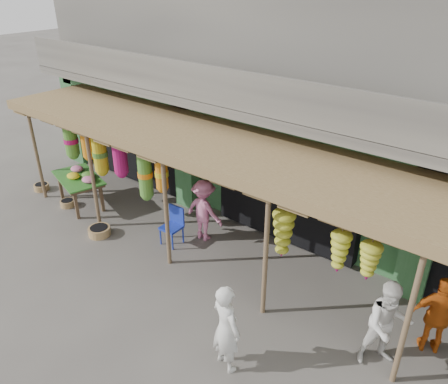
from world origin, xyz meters
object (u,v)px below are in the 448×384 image
Objects in this scene: person_front at (226,328)px; person_right at (388,325)px; flower_table at (80,179)px; person_shopper at (204,210)px; blue_chair at (174,223)px; person_vendor at (438,316)px.

person_front reaches higher than person_right.
person_shopper is (3.72, 0.83, -0.03)m from flower_table.
person_shopper is (-2.77, 2.66, -0.04)m from person_front.
person_right is at bearing -6.99° from blue_chair.
person_right is 4.85m from person_shopper.
person_shopper is at bearing -27.59° from person_vendor.
blue_chair is at bearing -21.66° from person_vendor.
flower_table is at bearing 137.57° from person_right.
flower_table is 1.14× the size of person_front.
blue_chair is 0.57× the size of person_front.
person_vendor is at bearing 12.36° from person_right.
person_right is at bearing 28.45° from person_vendor.
flower_table is 2.01× the size of blue_chair.
person_right is 0.96m from person_vendor.
person_front is 1.08× the size of person_vendor.
person_vendor reaches higher than blue_chair.
person_front is at bearing 134.16° from person_shopper.
blue_chair is at bearing 50.11° from person_shopper.
person_shopper is at bearing 28.99° from flower_table.
person_shopper reaches higher than flower_table.
blue_chair is 5.22m from person_right.
blue_chair is at bearing 20.81° from flower_table.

